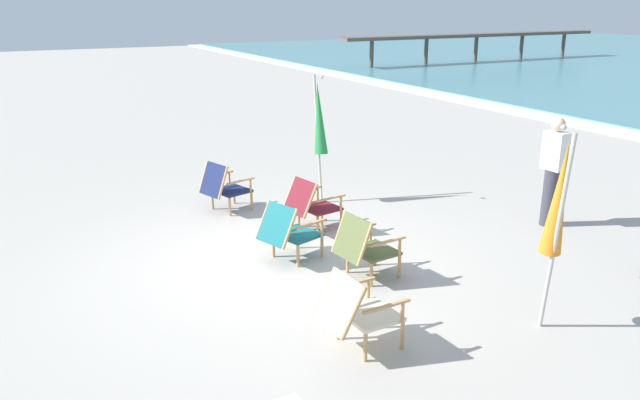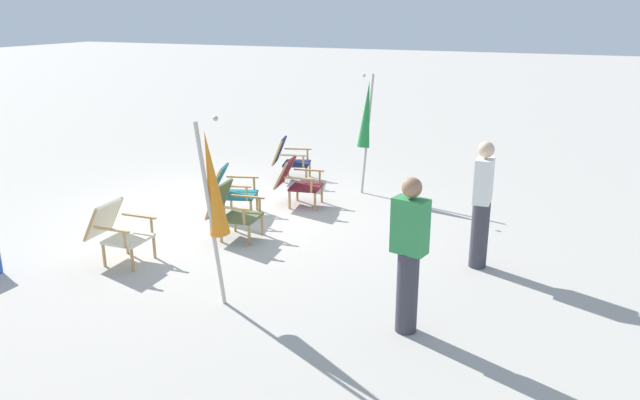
% 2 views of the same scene
% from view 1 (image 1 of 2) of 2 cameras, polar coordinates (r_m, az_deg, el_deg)
% --- Properties ---
extents(ground_plane, '(80.00, 80.00, 0.00)m').
position_cam_1_polar(ground_plane, '(8.08, -4.04, -5.73)').
color(ground_plane, '#B2AAA0').
extents(beach_chair_back_left, '(0.65, 0.75, 0.81)m').
position_cam_1_polar(beach_chair_back_left, '(7.48, 4.02, -4.15)').
color(beach_chair_back_left, '#515B33').
rests_on(beach_chair_back_left, ground).
extents(beach_chair_mid_center, '(0.68, 0.82, 0.79)m').
position_cam_1_polar(beach_chair_mid_center, '(9.01, -0.84, -0.27)').
color(beach_chair_mid_center, maroon).
rests_on(beach_chair_mid_center, ground).
extents(beach_chair_far_center, '(0.77, 0.88, 0.79)m').
position_cam_1_polar(beach_chair_far_center, '(7.97, -2.95, -2.75)').
color(beach_chair_far_center, '#196066').
rests_on(beach_chair_far_center, ground).
extents(beach_chair_back_right, '(0.62, 0.78, 0.79)m').
position_cam_1_polar(beach_chair_back_right, '(6.01, 3.33, -9.93)').
color(beach_chair_back_right, beige).
rests_on(beach_chair_back_right, ground).
extents(beach_chair_front_right, '(0.75, 0.83, 0.81)m').
position_cam_1_polar(beach_chair_front_right, '(9.94, -8.83, 1.29)').
color(beach_chair_front_right, '#19234C').
rests_on(beach_chair_front_right, ground).
extents(umbrella_furled_orange, '(0.41, 0.34, 2.12)m').
position_cam_1_polar(umbrella_furled_orange, '(6.39, 20.99, -0.10)').
color(umbrella_furled_orange, '#B7B2A8').
rests_on(umbrella_furled_orange, ground).
extents(umbrella_furled_green, '(0.48, 0.27, 2.10)m').
position_cam_1_polar(umbrella_furled_green, '(10.18, -0.08, 7.36)').
color(umbrella_furled_green, '#B7B2A8').
rests_on(umbrella_furled_green, ground).
extents(person_by_waterline, '(0.35, 0.22, 1.63)m').
position_cam_1_polar(person_by_waterline, '(9.74, 20.52, 2.51)').
color(person_by_waterline, '#383842').
rests_on(person_by_waterline, ground).
extents(pier_distant, '(0.90, 16.40, 1.54)m').
position_cam_1_polar(pier_distant, '(35.06, 14.14, 14.27)').
color(pier_distant, brown).
rests_on(pier_distant, ground).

